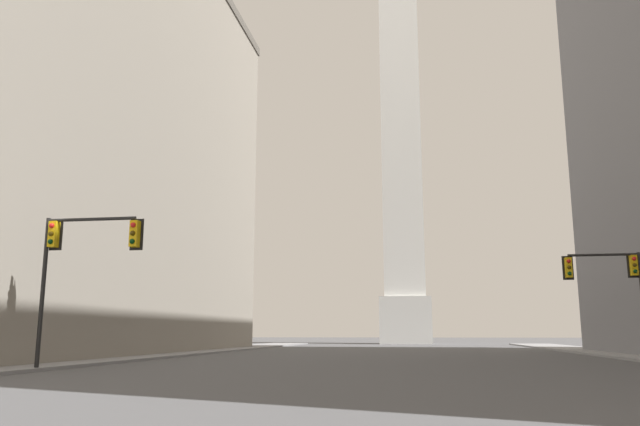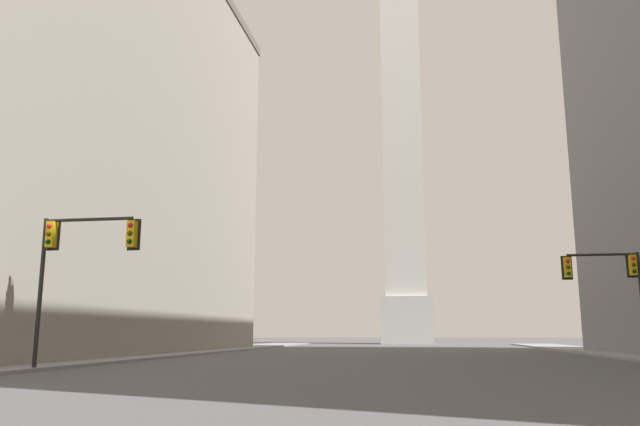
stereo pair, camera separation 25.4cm
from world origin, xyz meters
The scene contains 4 objects.
sidewalk_left centered at (-15.81, 31.39, 0.07)m, with size 5.00×104.63×0.15m, color gray.
obelisk centered at (0.00, 87.19, 32.50)m, with size 7.08×7.08×68.10m.
traffic_light_mid_right centered at (12.35, 33.95, 4.41)m, with size 4.15×0.50×5.83m.
traffic_light_mid_left centered at (-12.30, 22.09, 4.81)m, with size 4.43×0.50×6.34m.
Camera 2 is at (2.06, -1.88, 1.55)m, focal length 35.00 mm.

